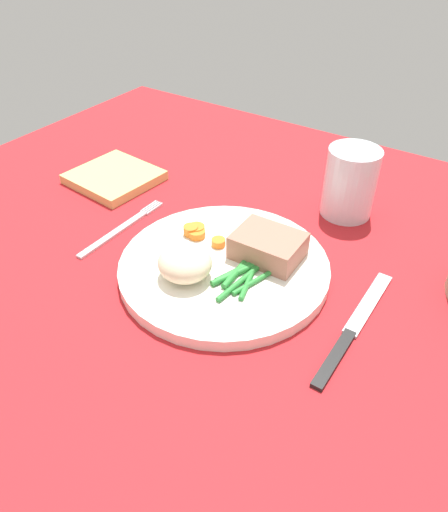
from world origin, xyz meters
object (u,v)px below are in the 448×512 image
object	(u,v)px
napkin	(114,177)
meat_portion	(266,245)
dinner_plate	(224,267)
fork	(122,228)
knife	(353,328)
water_glass	(349,187)

from	to	relation	value
napkin	meat_portion	bearing A→B (deg)	-9.35
dinner_plate	fork	world-z (taller)	dinner_plate
meat_portion	fork	distance (cm)	21.83
meat_portion	knife	size ratio (longest dim) A/B	0.41
fork	meat_portion	bearing A→B (deg)	9.95
knife	napkin	bearing A→B (deg)	167.13
meat_portion	water_glass	size ratio (longest dim) A/B	0.82
knife	water_glass	world-z (taller)	water_glass
water_glass	napkin	world-z (taller)	water_glass
fork	knife	world-z (taller)	knife
fork	water_glass	size ratio (longest dim) A/B	1.61
meat_portion	water_glass	xyz separation A→B (cm)	(3.79, 17.60, 1.15)
knife	napkin	size ratio (longest dim) A/B	1.58
dinner_plate	knife	xyz separation A→B (cm)	(17.58, -0.29, -0.60)
water_glass	dinner_plate	bearing A→B (deg)	-108.73
dinner_plate	knife	distance (cm)	17.59
dinner_plate	water_glass	size ratio (longest dim) A/B	2.59
meat_portion	water_glass	world-z (taller)	water_glass
dinner_plate	meat_portion	xyz separation A→B (cm)	(3.60, 4.20, 2.41)
water_glass	knife	bearing A→B (deg)	-65.24
dinner_plate	meat_portion	distance (cm)	6.04
fork	knife	size ratio (longest dim) A/B	0.81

